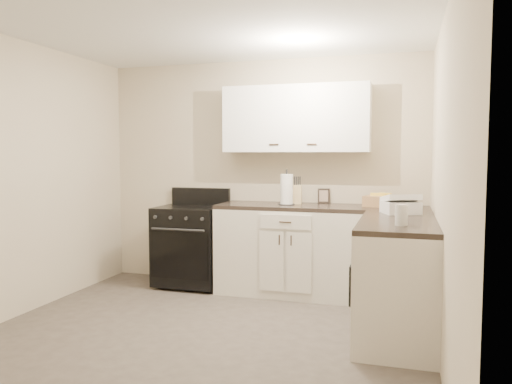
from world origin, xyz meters
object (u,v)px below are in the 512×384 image
(wicker_basket, at_px, (382,201))
(countertop_grill, at_px, (400,208))
(stove, at_px, (191,245))
(knife_block, at_px, (297,195))
(paper_towel, at_px, (287,190))

(wicker_basket, xyz_separation_m, countertop_grill, (0.19, -0.53, -0.00))
(stove, relative_size, knife_block, 4.25)
(knife_block, xyz_separation_m, paper_towel, (-0.09, -0.11, 0.06))
(stove, relative_size, countertop_grill, 2.91)
(stove, bearing_deg, wicker_basket, 2.28)
(countertop_grill, bearing_deg, knife_block, 131.50)
(stove, distance_m, paper_towel, 1.26)
(stove, bearing_deg, knife_block, 5.52)
(wicker_basket, bearing_deg, paper_towel, -175.60)
(knife_block, xyz_separation_m, countertop_grill, (1.06, -0.57, -0.05))
(knife_block, bearing_deg, wicker_basket, -10.45)
(paper_towel, distance_m, wicker_basket, 0.97)
(knife_block, relative_size, countertop_grill, 0.69)
(countertop_grill, bearing_deg, wicker_basket, 88.97)
(knife_block, relative_size, paper_towel, 0.63)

